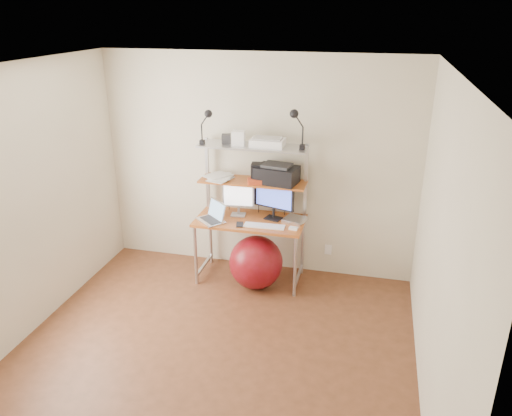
{
  "coord_description": "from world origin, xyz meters",
  "views": [
    {
      "loc": [
        1.27,
        -3.47,
        2.92
      ],
      "look_at": [
        0.14,
        1.15,
        1.0
      ],
      "focal_mm": 35.0,
      "sensor_mm": 36.0,
      "label": 1
    }
  ],
  "objects_px": {
    "monitor_silver": "(238,198)",
    "exercise_ball": "(256,262)",
    "laptop": "(214,216)",
    "printer": "(277,174)",
    "monitor_black": "(274,198)"
  },
  "relations": [
    {
      "from": "monitor_silver",
      "to": "laptop",
      "type": "relative_size",
      "value": 0.99
    },
    {
      "from": "monitor_silver",
      "to": "laptop",
      "type": "height_order",
      "value": "monitor_silver"
    },
    {
      "from": "monitor_silver",
      "to": "exercise_ball",
      "type": "height_order",
      "value": "monitor_silver"
    },
    {
      "from": "printer",
      "to": "exercise_ball",
      "type": "height_order",
      "value": "printer"
    },
    {
      "from": "laptop",
      "to": "printer",
      "type": "relative_size",
      "value": 0.82
    },
    {
      "from": "exercise_ball",
      "to": "printer",
      "type": "bearing_deg",
      "value": 60.17
    },
    {
      "from": "laptop",
      "to": "printer",
      "type": "bearing_deg",
      "value": 62.21
    },
    {
      "from": "monitor_silver",
      "to": "laptop",
      "type": "xyz_separation_m",
      "value": [
        -0.22,
        -0.22,
        -0.16
      ]
    },
    {
      "from": "monitor_black",
      "to": "exercise_ball",
      "type": "relative_size",
      "value": 0.81
    },
    {
      "from": "printer",
      "to": "exercise_ball",
      "type": "bearing_deg",
      "value": -110.18
    },
    {
      "from": "laptop",
      "to": "exercise_ball",
      "type": "height_order",
      "value": "laptop"
    },
    {
      "from": "exercise_ball",
      "to": "laptop",
      "type": "bearing_deg",
      "value": 175.73
    },
    {
      "from": "monitor_silver",
      "to": "monitor_black",
      "type": "bearing_deg",
      "value": -7.39
    },
    {
      "from": "monitor_black",
      "to": "printer",
      "type": "height_order",
      "value": "printer"
    },
    {
      "from": "laptop",
      "to": "exercise_ball",
      "type": "distance_m",
      "value": 0.69
    }
  ]
}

